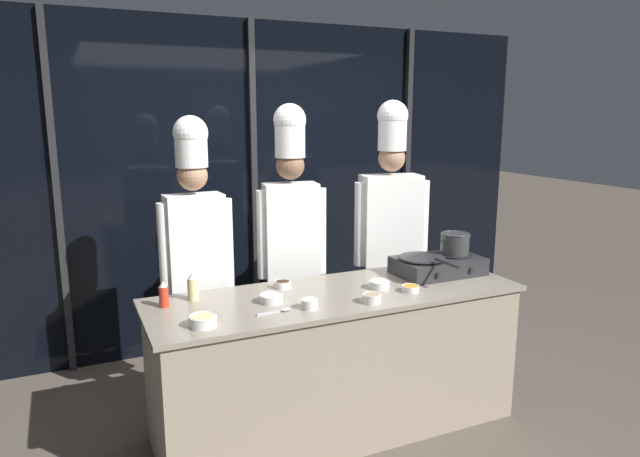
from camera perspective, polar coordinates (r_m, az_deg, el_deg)
ground_plane at (r=3.86m, az=1.63°, el=-19.16°), size 24.00×24.00×0.00m
window_wall_back at (r=4.86m, az=-6.75°, el=4.19°), size 5.31×0.09×2.70m
demo_counter at (r=3.65m, az=1.67°, el=-13.09°), size 2.29×0.76×0.89m
portable_stove at (r=3.93m, az=11.71°, el=-3.62°), size 0.58×0.37×0.13m
frying_pan at (r=3.83m, az=10.20°, el=-2.64°), size 0.32×0.55×0.04m
stock_pot at (r=3.98m, az=13.34°, el=-1.43°), size 0.22×0.20×0.14m
squeeze_bottle_oil at (r=3.40m, az=-12.58°, el=-5.71°), size 0.06×0.06×0.17m
squeeze_bottle_chili at (r=3.33m, az=-15.37°, el=-6.39°), size 0.05×0.05×0.15m
prep_bowl_garlic at (r=3.31m, az=-4.89°, el=-6.92°), size 0.14×0.14×0.05m
prep_bowl_rice at (r=3.20m, az=-1.05°, el=-7.48°), size 0.10×0.10×0.06m
prep_bowl_noodles at (r=3.57m, az=5.96°, el=-5.54°), size 0.13×0.13×0.05m
prep_bowl_mushrooms at (r=3.30m, az=5.21°, el=-6.91°), size 0.11×0.11×0.05m
prep_bowl_carrots at (r=3.53m, az=9.04°, el=-5.91°), size 0.11×0.11×0.04m
prep_bowl_ginger at (r=3.00m, az=-11.63°, el=-8.98°), size 0.14×0.14×0.06m
prep_bowl_soy_glaze at (r=3.56m, az=-3.77°, el=-5.56°), size 0.10×0.10×0.05m
serving_spoon_slotted at (r=3.17m, az=-4.03°, el=-8.18°), size 0.20×0.05×0.02m
chef_head at (r=3.75m, az=-12.37°, el=-0.78°), size 0.48×0.22×1.95m
chef_sous at (r=3.97m, az=-2.93°, el=0.75°), size 0.49×0.25×2.03m
chef_line at (r=4.32m, az=7.05°, el=1.15°), size 0.57×0.31×2.06m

